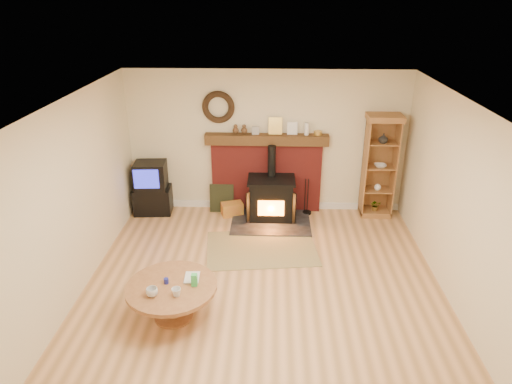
{
  "coord_description": "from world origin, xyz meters",
  "views": [
    {
      "loc": [
        0.11,
        -5.14,
        3.82
      ],
      "look_at": [
        -0.13,
        1.0,
        1.09
      ],
      "focal_mm": 32.0,
      "sensor_mm": 36.0,
      "label": 1
    }
  ],
  "objects_px": {
    "wood_stove": "(271,200)",
    "tv_unit": "(152,189)",
    "coffee_table": "(172,292)",
    "curio_cabinet": "(379,166)"
  },
  "relations": [
    {
      "from": "wood_stove",
      "to": "coffee_table",
      "type": "bearing_deg",
      "value": -113.55
    },
    {
      "from": "wood_stove",
      "to": "coffee_table",
      "type": "xyz_separation_m",
      "value": [
        -1.21,
        -2.79,
        0.01
      ]
    },
    {
      "from": "tv_unit",
      "to": "curio_cabinet",
      "type": "relative_size",
      "value": 0.52
    },
    {
      "from": "tv_unit",
      "to": "curio_cabinet",
      "type": "height_order",
      "value": "curio_cabinet"
    },
    {
      "from": "wood_stove",
      "to": "curio_cabinet",
      "type": "distance_m",
      "value": 2.02
    },
    {
      "from": "curio_cabinet",
      "to": "coffee_table",
      "type": "height_order",
      "value": "curio_cabinet"
    },
    {
      "from": "wood_stove",
      "to": "curio_cabinet",
      "type": "relative_size",
      "value": 0.74
    },
    {
      "from": "curio_cabinet",
      "to": "tv_unit",
      "type": "bearing_deg",
      "value": -178.81
    },
    {
      "from": "wood_stove",
      "to": "tv_unit",
      "type": "xyz_separation_m",
      "value": [
        -2.2,
        0.19,
        0.09
      ]
    },
    {
      "from": "wood_stove",
      "to": "tv_unit",
      "type": "bearing_deg",
      "value": 175.01
    }
  ]
}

